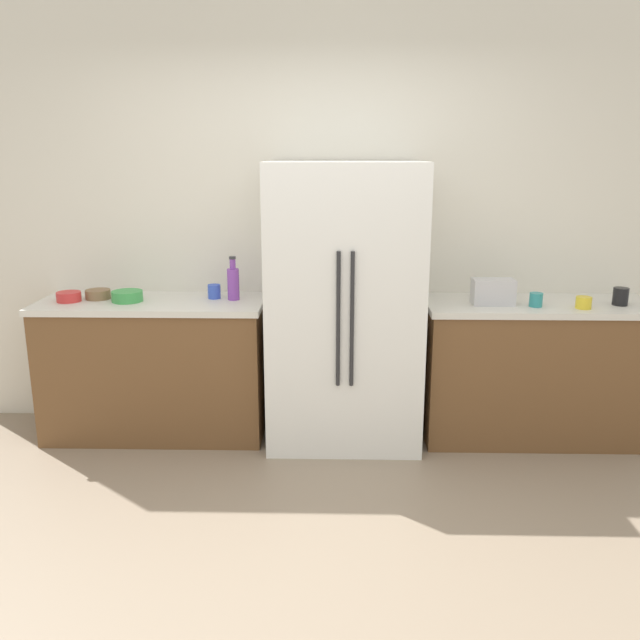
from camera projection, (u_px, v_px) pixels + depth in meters
name	position (u px, v px, depth m)	size (l,w,h in m)	color
ground_plane	(299.00, 563.00, 3.03)	(9.64, 9.64, 0.00)	gray
kitchen_back_panel	(312.00, 212.00, 4.41)	(4.82, 0.10, 2.89)	silver
counter_left	(156.00, 367.00, 4.34)	(1.44, 0.59, 0.91)	brown
counter_right	(535.00, 370.00, 4.29)	(1.45, 0.59, 0.91)	brown
refrigerator	(344.00, 306.00, 4.15)	(0.96, 0.69, 1.78)	white
toaster	(493.00, 292.00, 4.11)	(0.26, 0.14, 0.16)	silver
bottle_a	(233.00, 282.00, 4.23)	(0.08, 0.08, 0.28)	purple
cup_a	(584.00, 303.00, 4.01)	(0.09, 0.09, 0.07)	yellow
cup_b	(536.00, 300.00, 4.06)	(0.08, 0.08, 0.09)	teal
cup_c	(214.00, 292.00, 4.28)	(0.08, 0.08, 0.09)	blue
cup_d	(621.00, 296.00, 4.09)	(0.09, 0.09, 0.11)	black
bowl_a	(127.00, 296.00, 4.20)	(0.20, 0.20, 0.07)	green
bowl_b	(69.00, 297.00, 4.20)	(0.15, 0.15, 0.06)	red
bowl_c	(98.00, 294.00, 4.27)	(0.16, 0.16, 0.06)	brown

